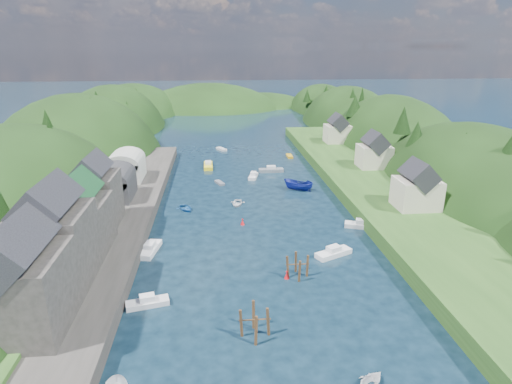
{
  "coord_description": "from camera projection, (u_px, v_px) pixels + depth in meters",
  "views": [
    {
      "loc": [
        -6.84,
        -44.11,
        28.72
      ],
      "look_at": [
        0.0,
        28.0,
        4.0
      ],
      "focal_mm": 30.0,
      "sensor_mm": 36.0,
      "label": 1
    }
  ],
  "objects": [
    {
      "name": "boat_sheds",
      "position": [
        120.0,
        172.0,
        84.17
      ],
      "size": [
        7.0,
        21.0,
        7.5
      ],
      "color": "#2D2D30",
      "rests_on": "quay_left"
    },
    {
      "name": "moored_boats",
      "position": [
        252.0,
        217.0,
        73.95
      ],
      "size": [
        38.24,
        99.64,
        2.42
      ],
      "color": "#1B5295",
      "rests_on": "ground"
    },
    {
      "name": "piling_cluster_far",
      "position": [
        298.0,
        268.0,
        55.86
      ],
      "size": [
        3.12,
        2.92,
        3.62
      ],
      "color": "#382314",
      "rests_on": "ground"
    },
    {
      "name": "piling_cluster_near",
      "position": [
        255.0,
        325.0,
        44.31
      ],
      "size": [
        3.36,
        3.12,
        3.9
      ],
      "color": "#382314",
      "rests_on": "ground"
    },
    {
      "name": "ground",
      "position": [
        247.0,
        178.0,
        98.56
      ],
      "size": [
        600.0,
        600.0,
        0.0
      ],
      "primitive_type": "plane",
      "color": "black",
      "rests_on": "ground"
    },
    {
      "name": "far_hills",
      "position": [
        232.0,
        128.0,
        218.99
      ],
      "size": [
        103.0,
        68.0,
        44.0
      ],
      "color": "black",
      "rests_on": "ground"
    },
    {
      "name": "terrace_left_grass",
      "position": [
        65.0,
        231.0,
        67.12
      ],
      "size": [
        12.0,
        110.0,
        2.5
      ],
      "primitive_type": "cube",
      "color": "#234719",
      "rests_on": "ground"
    },
    {
      "name": "right_bank_cottages",
      "position": [
        369.0,
        152.0,
        97.6
      ],
      "size": [
        9.0,
        59.24,
        8.41
      ],
      "color": "beige",
      "rests_on": "terrace_right"
    },
    {
      "name": "channel_buoy_near",
      "position": [
        287.0,
        275.0,
        55.67
      ],
      "size": [
        0.7,
        0.7,
        1.1
      ],
      "color": "red",
      "rests_on": "ground"
    },
    {
      "name": "hillside_left",
      "position": [
        82.0,
        184.0,
        120.69
      ],
      "size": [
        44.0,
        245.56,
        52.0
      ],
      "color": "black",
      "rests_on": "ground"
    },
    {
      "name": "quay_left",
      "position": [
        110.0,
        231.0,
        67.82
      ],
      "size": [
        12.0,
        110.0,
        2.0
      ],
      "primitive_type": "cube",
      "color": "#2D2B28",
      "rests_on": "ground"
    },
    {
      "name": "hill_trees",
      "position": [
        243.0,
        120.0,
        108.65
      ],
      "size": [
        89.4,
        151.54,
        12.44
      ],
      "color": "black",
      "rests_on": "ground"
    },
    {
      "name": "terrace_right",
      "position": [
        367.0,
        183.0,
        90.98
      ],
      "size": [
        16.0,
        120.0,
        2.4
      ],
      "primitive_type": "cube",
      "color": "#234719",
      "rests_on": "ground"
    },
    {
      "name": "hillside_right",
      "position": [
        390.0,
        173.0,
        128.53
      ],
      "size": [
        36.0,
        245.56,
        48.0
      ],
      "color": "black",
      "rests_on": "ground"
    },
    {
      "name": "quayside_buildings",
      "position": [
        64.0,
        231.0,
        52.86
      ],
      "size": [
        8.0,
        35.84,
        12.9
      ],
      "color": "#2D2B28",
      "rests_on": "quay_left"
    },
    {
      "name": "channel_buoy_far",
      "position": [
        243.0,
        222.0,
        72.49
      ],
      "size": [
        0.7,
        0.7,
        1.1
      ],
      "color": "red",
      "rests_on": "ground"
    }
  ]
}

